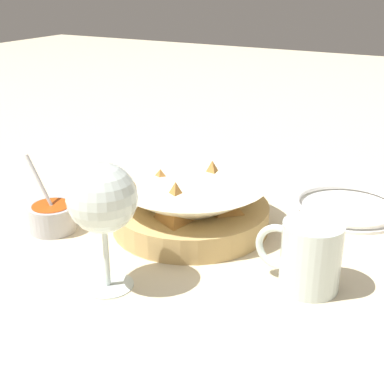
{
  "coord_description": "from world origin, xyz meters",
  "views": [
    {
      "loc": [
        -0.35,
        0.6,
        0.36
      ],
      "look_at": [
        -0.0,
        -0.04,
        0.06
      ],
      "focal_mm": 50.0,
      "sensor_mm": 36.0,
      "label": 1
    }
  ],
  "objects_px": {
    "side_plate": "(348,207)",
    "sauce_cup": "(52,216)",
    "food_basket": "(192,206)",
    "wine_glass": "(102,202)",
    "beer_mug": "(309,258)"
  },
  "relations": [
    {
      "from": "wine_glass",
      "to": "beer_mug",
      "type": "distance_m",
      "value": 0.25
    },
    {
      "from": "sauce_cup",
      "to": "wine_glass",
      "type": "bearing_deg",
      "value": 152.89
    },
    {
      "from": "side_plate",
      "to": "sauce_cup",
      "type": "bearing_deg",
      "value": 37.3
    },
    {
      "from": "food_basket",
      "to": "wine_glass",
      "type": "distance_m",
      "value": 0.21
    },
    {
      "from": "sauce_cup",
      "to": "side_plate",
      "type": "xyz_separation_m",
      "value": [
        -0.37,
        -0.28,
        -0.01
      ]
    },
    {
      "from": "side_plate",
      "to": "beer_mug",
      "type": "bearing_deg",
      "value": 92.72
    },
    {
      "from": "food_basket",
      "to": "sauce_cup",
      "type": "height_order",
      "value": "sauce_cup"
    },
    {
      "from": "wine_glass",
      "to": "side_plate",
      "type": "distance_m",
      "value": 0.43
    },
    {
      "from": "wine_glass",
      "to": "side_plate",
      "type": "relative_size",
      "value": 0.91
    },
    {
      "from": "sauce_cup",
      "to": "wine_glass",
      "type": "height_order",
      "value": "wine_glass"
    },
    {
      "from": "side_plate",
      "to": "food_basket",
      "type": "bearing_deg",
      "value": 42.06
    },
    {
      "from": "wine_glass",
      "to": "beer_mug",
      "type": "relative_size",
      "value": 1.48
    },
    {
      "from": "wine_glass",
      "to": "sauce_cup",
      "type": "bearing_deg",
      "value": -27.11
    },
    {
      "from": "sauce_cup",
      "to": "beer_mug",
      "type": "xyz_separation_m",
      "value": [
        -0.38,
        -0.03,
        0.02
      ]
    },
    {
      "from": "food_basket",
      "to": "beer_mug",
      "type": "xyz_separation_m",
      "value": [
        -0.2,
        0.08,
        0.01
      ]
    }
  ]
}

